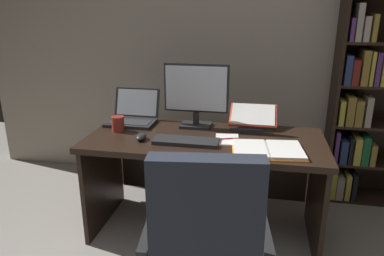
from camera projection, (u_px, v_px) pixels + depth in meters
wall_back at (233, 24)px, 3.08m from camera, size 4.66×0.12×2.83m
desk at (206, 160)px, 2.55m from camera, size 1.58×0.71×0.72m
bookshelf at (377, 87)px, 2.81m from camera, size 0.84×0.30×1.95m
monitor at (196, 96)px, 2.58m from camera, size 0.47×0.16×0.46m
laptop at (133, 116)px, 2.73m from camera, size 0.35×0.32×0.23m
keyboard at (186, 141)px, 2.32m from camera, size 0.42×0.15×0.02m
computer_mouse at (141, 137)px, 2.37m from camera, size 0.06×0.10×0.04m
reading_stand_with_book at (253, 117)px, 2.61m from camera, size 0.34×0.27×0.15m
open_binder at (268, 150)px, 2.18m from camera, size 0.46×0.35×0.02m
notepad at (227, 140)px, 2.37m from camera, size 0.17×0.23×0.01m
pen at (230, 138)px, 2.36m from camera, size 0.14×0.05×0.01m
coffee_mug at (118, 124)px, 2.54m from camera, size 0.09×0.09×0.10m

